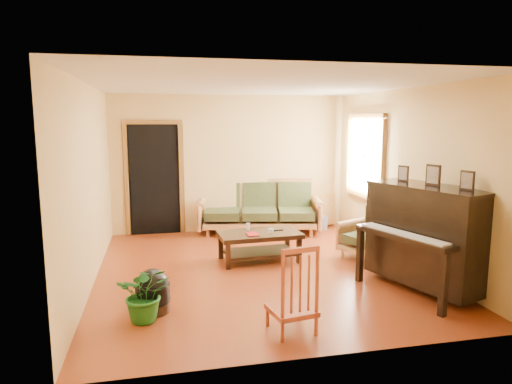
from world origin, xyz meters
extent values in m
plane|color=#64220D|center=(0.00, 0.00, 0.00)|extent=(5.00, 5.00, 0.00)
cube|color=black|center=(-1.45, 2.48, 1.02)|extent=(1.08, 0.16, 2.05)
cube|color=white|center=(2.21, 1.30, 1.50)|extent=(0.12, 1.36, 1.46)
cube|color=#A56B3C|center=(0.49, 2.16, 0.49)|extent=(2.45, 1.41, 0.99)
cube|color=black|center=(0.09, 0.41, 0.22)|extent=(1.26, 0.74, 0.45)
cube|color=#A56B3C|center=(1.77, 0.13, 0.41)|extent=(1.06, 1.08, 0.83)
cube|color=black|center=(1.88, -1.19, 0.66)|extent=(1.32, 1.71, 1.33)
cylinder|color=black|center=(-1.48, -1.17, 0.18)|extent=(0.51, 0.51, 0.37)
cube|color=maroon|center=(-0.10, -1.95, 0.46)|extent=(0.50, 0.54, 0.92)
cube|color=gold|center=(1.89, 2.43, 0.33)|extent=(0.51, 0.15, 0.67)
cylinder|color=#34569D|center=(1.76, 2.16, 0.12)|extent=(0.21, 0.21, 0.25)
imported|color=#19581B|center=(-1.55, -1.39, 0.31)|extent=(0.61, 0.54, 0.62)
imported|color=maroon|center=(-0.13, 0.27, 0.46)|extent=(0.18, 0.24, 0.02)
cylinder|color=silver|center=(-0.04, 0.61, 0.50)|extent=(0.07, 0.07, 0.11)
cylinder|color=silver|center=(0.27, 0.38, 0.47)|extent=(0.10, 0.10, 0.06)
cube|color=black|center=(0.40, 0.45, 0.45)|extent=(0.17, 0.07, 0.02)
camera|label=1|loc=(-1.37, -6.14, 2.12)|focal=32.00mm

